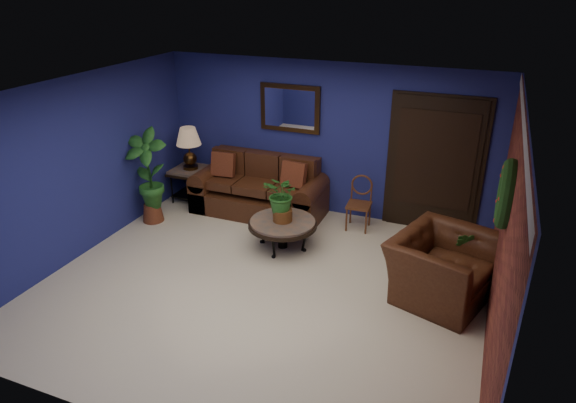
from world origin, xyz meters
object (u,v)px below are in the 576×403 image
at_px(end_table, 191,176).
at_px(armchair, 442,267).
at_px(coffee_table, 283,224).
at_px(side_chair, 360,199).
at_px(sofa, 261,193).
at_px(table_lamp, 189,143).

xyz_separation_m(end_table, armchair, (4.45, -1.42, -0.05)).
distance_m(coffee_table, side_chair, 1.39).
relative_size(sofa, side_chair, 2.57).
distance_m(side_chair, armchair, 2.06).
bearing_deg(coffee_table, end_table, 154.85).
xyz_separation_m(sofa, end_table, (-1.32, -0.03, 0.13)).
distance_m(sofa, armchair, 3.45).
height_order(table_lamp, side_chair, table_lamp).
bearing_deg(sofa, table_lamp, -178.60).
xyz_separation_m(end_table, table_lamp, (-0.00, 0.00, 0.60)).
bearing_deg(end_table, sofa, 1.40).
bearing_deg(sofa, coffee_table, -51.49).
bearing_deg(sofa, side_chair, 1.03).
bearing_deg(sofa, armchair, -24.99).
distance_m(coffee_table, table_lamp, 2.47).
bearing_deg(armchair, sofa, 83.29).
distance_m(coffee_table, armchair, 2.33).
height_order(coffee_table, armchair, armchair).
bearing_deg(table_lamp, armchair, -17.75).
relative_size(coffee_table, table_lamp, 1.42).
distance_m(coffee_table, end_table, 2.38).
distance_m(sofa, end_table, 1.33).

